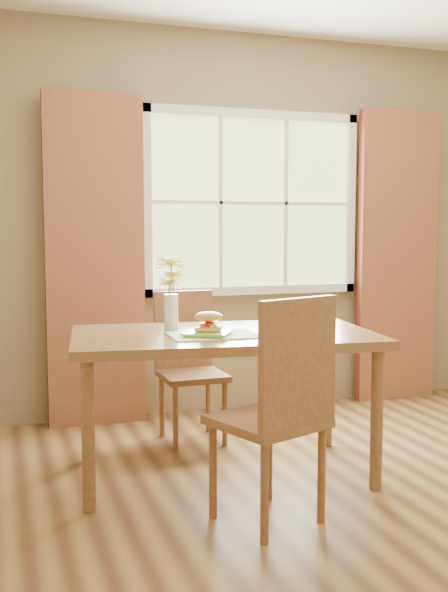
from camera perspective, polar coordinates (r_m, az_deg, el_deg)
The scene contains 12 objects.
room at distance 3.35m, azimuth 13.77°, elevation 5.98°, with size 4.24×3.84×2.74m.
window at distance 5.04m, azimuth 2.39°, elevation 7.65°, with size 1.62×0.06×1.32m.
curtain_left at distance 4.67m, azimuth -10.57°, elevation 2.82°, with size 0.65×0.08×2.20m, color #602416.
curtain_right at distance 5.48m, azimuth 14.07°, elevation 3.14°, with size 0.65×0.08×2.20m, color #602416.
dining_table at distance 3.67m, azimuth -0.01°, elevation -4.25°, with size 1.68×1.08×0.77m.
chair_near at distance 3.06m, azimuth 4.73°, elevation -8.69°, with size 0.55×0.55×1.03m.
chair_far at distance 4.36m, azimuth -2.94°, elevation -5.16°, with size 0.40×0.40×0.92m.
placemat at distance 3.55m, azimuth -0.86°, elevation -3.23°, with size 0.45×0.33×0.01m, color beige.
plate at distance 3.53m, azimuth -1.35°, elevation -3.16°, with size 0.22×0.22×0.01m, color #82D034.
croissant_sandwich at distance 3.52m, azimuth -1.28°, elevation -2.21°, with size 0.16×0.12×0.11m.
water_glass at distance 3.63m, azimuth 3.61°, elevation -2.15°, with size 0.08×0.08×0.12m.
flower_vase at distance 3.75m, azimuth -4.39°, elevation 0.84°, with size 0.16×0.16×0.40m.
Camera 1 is at (-1.77, -2.85, 1.32)m, focal length 42.00 mm.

